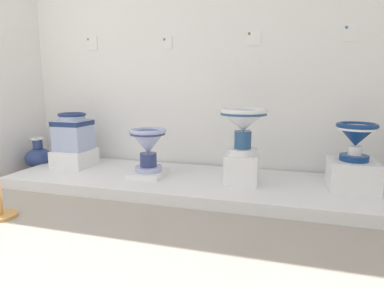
% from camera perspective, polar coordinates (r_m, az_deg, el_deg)
% --- Properties ---
extents(ground_plane, '(6.25, 5.42, 0.02)m').
position_cam_1_polar(ground_plane, '(1.88, -11.38, -20.84)').
color(ground_plane, '#A3998C').
extents(wall_back, '(4.45, 0.06, 3.26)m').
position_cam_1_polar(wall_back, '(3.51, 3.22, 21.27)').
color(wall_back, white).
rests_on(wall_back, ground_plane).
extents(display_platform, '(3.64, 1.04, 0.10)m').
position_cam_1_polar(display_platform, '(3.03, 0.52, -7.12)').
color(display_platform, white).
rests_on(display_platform, ground_plane).
extents(plinth_block_slender_white, '(0.36, 0.40, 0.18)m').
position_cam_1_polar(plinth_block_slender_white, '(3.68, -20.54, -2.39)').
color(plinth_block_slender_white, white).
rests_on(plinth_block_slender_white, display_platform).
extents(antique_toilet_slender_white, '(0.34, 0.32, 0.40)m').
position_cam_1_polar(antique_toilet_slender_white, '(3.63, -20.84, 2.27)').
color(antique_toilet_slender_white, '#A6B5DD').
rests_on(antique_toilet_slender_white, plinth_block_slender_white).
extents(plinth_block_squat_floral, '(0.33, 0.37, 0.05)m').
position_cam_1_polar(plinth_block_squat_floral, '(3.13, -7.88, -5.27)').
color(plinth_block_squat_floral, white).
rests_on(plinth_block_squat_floral, display_platform).
extents(antique_toilet_squat_floral, '(0.36, 0.36, 0.42)m').
position_cam_1_polar(antique_toilet_squat_floral, '(3.06, -8.02, 0.12)').
color(antique_toilet_squat_floral, '#ADB6E0').
rests_on(antique_toilet_squat_floral, plinth_block_squat_floral).
extents(plinth_block_pale_glazed, '(0.29, 0.29, 0.26)m').
position_cam_1_polar(plinth_block_pale_glazed, '(2.87, 9.08, -4.46)').
color(plinth_block_pale_glazed, white).
rests_on(plinth_block_pale_glazed, display_platform).
extents(antique_toilet_pale_glazed, '(0.42, 0.42, 0.41)m').
position_cam_1_polar(antique_toilet_pale_glazed, '(2.80, 9.33, 3.93)').
color(antique_toilet_pale_glazed, white).
rests_on(antique_toilet_pale_glazed, plinth_block_pale_glazed).
extents(plinth_block_rightmost, '(0.38, 0.36, 0.25)m').
position_cam_1_polar(plinth_block_rightmost, '(2.99, 27.16, -5.04)').
color(plinth_block_rightmost, white).
rests_on(plinth_block_rightmost, display_platform).
extents(antique_toilet_rightmost, '(0.32, 0.32, 0.32)m').
position_cam_1_polar(antique_toilet_rightmost, '(2.93, 27.70, 1.33)').
color(antique_toilet_rightmost, navy).
rests_on(antique_toilet_rightmost, plinth_block_rightmost).
extents(info_placard_first, '(0.14, 0.01, 0.16)m').
position_cam_1_polar(info_placard_first, '(4.00, -17.80, 17.05)').
color(info_placard_first, white).
extents(info_placard_second, '(0.10, 0.01, 0.12)m').
position_cam_1_polar(info_placard_second, '(3.58, -4.51, 17.90)').
color(info_placard_second, white).
extents(info_placard_third, '(0.14, 0.01, 0.14)m').
position_cam_1_polar(info_placard_third, '(3.37, 11.12, 18.42)').
color(info_placard_third, white).
extents(info_placard_fourth, '(0.11, 0.01, 0.16)m').
position_cam_1_polar(info_placard_fourth, '(3.41, 26.86, 17.66)').
color(info_placard_fourth, white).
extents(decorative_vase_corner, '(0.30, 0.30, 0.39)m').
position_cam_1_polar(decorative_vase_corner, '(4.06, -26.12, -2.13)').
color(decorative_vase_corner, white).
rests_on(decorative_vase_corner, ground_plane).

